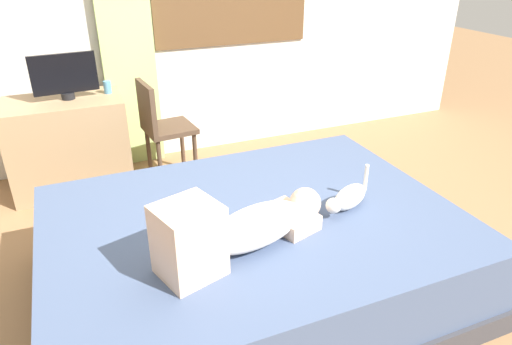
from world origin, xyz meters
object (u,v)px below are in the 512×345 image
Objects in this scene: bed at (253,254)px; cat at (348,198)px; chair_by_desk at (161,124)px; tv_monitor at (64,76)px; desk at (69,144)px; cup at (107,87)px; person_lying at (240,228)px.

cat is at bearing -14.27° from bed.
bed is at bearing 165.73° from cat.
chair_by_desk is (-0.16, 1.58, 0.26)m from bed.
tv_monitor is (-1.32, 1.92, 0.35)m from cat.
chair_by_desk is at bearing 95.74° from bed.
cup is at bearing 6.28° from desk.
person_lying is 2.11m from cup.
person_lying is 1.04× the size of desk.
bed is 1.97m from cup.
chair_by_desk is at bearing -16.25° from desk.
tv_monitor reaches higher than bed.
person_lying is 2.76× the size of cat.
person_lying is at bearing -70.94° from desk.
cat is 2.35m from tv_monitor.
person_lying is 1.83m from chair_by_desk.
desk is at bearing 163.75° from chair_by_desk.
desk is (-1.38, 1.92, -0.20)m from cat.
chair_by_desk is (0.65, -0.21, -0.41)m from tv_monitor.
cat is 1.84m from chair_by_desk.
chair_by_desk is at bearing -35.48° from cup.
desk is (-0.87, 1.79, 0.12)m from bed.
person_lying reaches higher than desk.
desk is 0.56m from tv_monitor.
desk is at bearing 116.04° from bed.
bed is 2.42× the size of person_lying.
cup is 0.12× the size of chair_by_desk.
person_lying reaches higher than bed.
desk is at bearing 125.81° from cat.
cup is at bearing 7.57° from tv_monitor.
desk is 1.05× the size of chair_by_desk.
bed is 6.69× the size of cat.
person_lying is at bearing -80.77° from cup.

